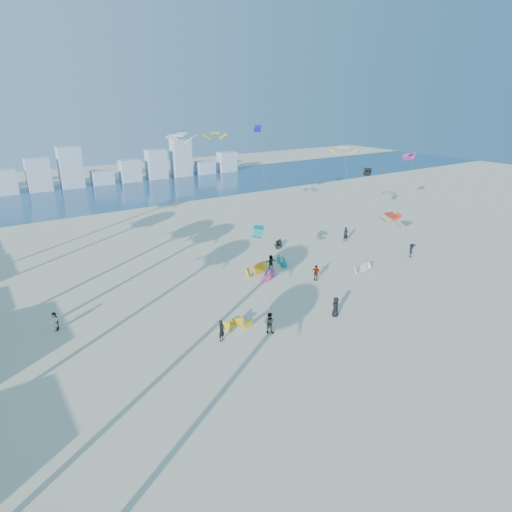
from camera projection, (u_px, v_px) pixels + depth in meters
ground at (360, 407)px, 27.19m from camera, size 220.00×220.00×0.00m
ocean at (78, 197)px, 83.25m from camera, size 220.00×220.00×0.00m
kitesurfer_near at (222, 331)px, 34.28m from camera, size 0.77×0.66×1.78m
kitesurfer_mid at (269, 323)px, 35.46m from camera, size 1.07×1.09×1.78m
kitesurfers_far at (305, 270)px, 46.34m from camera, size 39.68×15.40×1.91m
grounded_kites at (279, 271)px, 46.99m from camera, size 20.62×16.41×1.07m
flying_kites at (304, 160)px, 49.40m from camera, size 32.92×24.18×15.04m
distant_skyline at (58, 174)px, 89.36m from camera, size 85.00×3.00×8.40m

